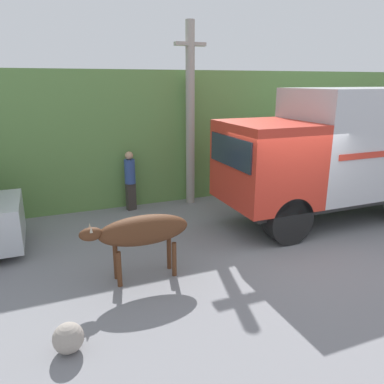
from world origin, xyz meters
name	(u,v)px	position (x,y,z in m)	size (l,w,h in m)	color
ground_plane	(293,244)	(0.00, 0.00, 0.00)	(60.00, 60.00, 0.00)	gray
hillside_embankment	(180,125)	(0.00, 7.43, 1.97)	(32.00, 6.53, 3.93)	#608C47
building_backdrop	(17,157)	(-5.86, 5.73, 1.44)	(5.43, 2.70, 2.84)	#8CC69E
cargo_truck	(345,149)	(2.27, 1.05, 1.90)	(6.44, 2.28, 3.45)	#2D2D2D
brown_cow	(142,231)	(-3.58, -0.16, 0.95)	(2.02, 0.56, 1.25)	#512D19
pedestrian_on_hill	(130,178)	(-2.88, 3.82, 0.96)	(0.37, 0.37, 1.72)	#38332D
utility_pole	(190,113)	(-1.03, 3.81, 2.72)	(0.90, 0.26, 5.23)	#9E998E
roadside_rock	(68,338)	(-5.08, -1.77, 0.21)	(0.43, 0.43, 0.43)	gray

